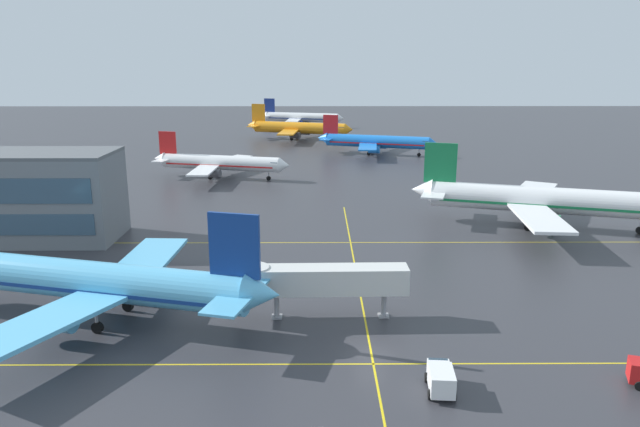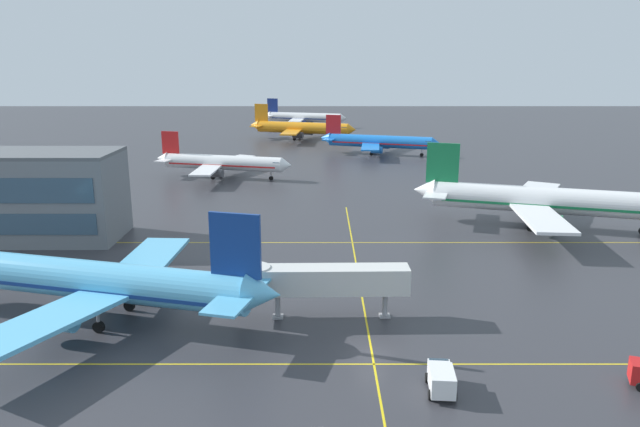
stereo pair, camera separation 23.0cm
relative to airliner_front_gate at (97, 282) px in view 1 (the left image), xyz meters
The scene contains 10 objects.
ground_plane 28.33m from the airliner_front_gate, 15.08° to the right, with size 600.00×600.00×0.00m, color #333338.
airliner_front_gate is the anchor object (origin of this frame).
airliner_second_row 67.06m from the airliner_front_gate, 31.25° to the left, with size 40.43×34.51×12.82m.
airliner_third_row 75.98m from the airliner_front_gate, 89.80° to the left, with size 32.22×27.43×10.13m.
airliner_far_left_stand 116.88m from the airliner_front_gate, 70.69° to the left, with size 33.70×28.80×10.71m.
airliner_far_right_stand 143.29m from the airliner_front_gate, 83.57° to the left, with size 36.34×31.05×11.54m.
airliner_distant_taxiway 183.71m from the airliner_front_gate, 85.03° to the left, with size 34.25×29.25×10.86m.
taxiway_markings 28.71m from the airliner_front_gate, 17.71° to the left, with size 149.70×78.90×0.01m.
service_truck_catering 34.94m from the airliner_front_gate, 23.17° to the right, with size 2.44×4.26×2.10m.
jet_bridge 21.14m from the airliner_front_gate, ahead, with size 17.92×3.38×5.58m.
Camera 1 is at (-4.95, -49.19, 25.74)m, focal length 33.52 mm.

